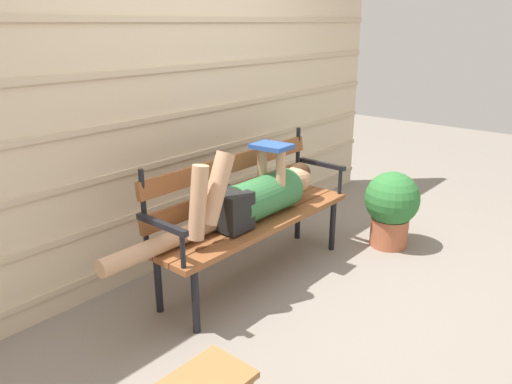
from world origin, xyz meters
name	(u,v)px	position (x,y,z in m)	size (l,w,h in m)	color
ground_plane	(270,282)	(0.00, 0.00, 0.00)	(12.00, 12.00, 0.00)	gray
house_siding	(188,112)	(0.00, 0.75, 1.06)	(4.56, 0.08, 2.13)	beige
park_bench	(249,208)	(0.00, 0.19, 0.49)	(1.59, 0.43, 0.89)	brown
reclining_person	(250,197)	(-0.06, 0.12, 0.59)	(1.69, 0.26, 0.54)	#33703D
potted_plant	(391,206)	(1.06, -0.34, 0.33)	(0.42, 0.42, 0.59)	#AD5B3D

